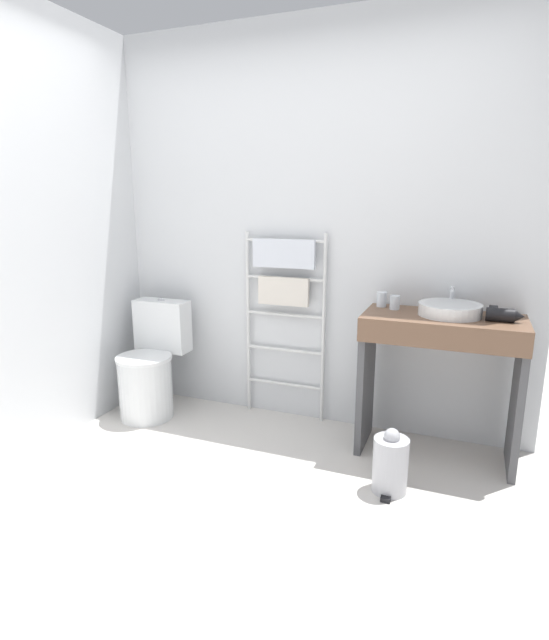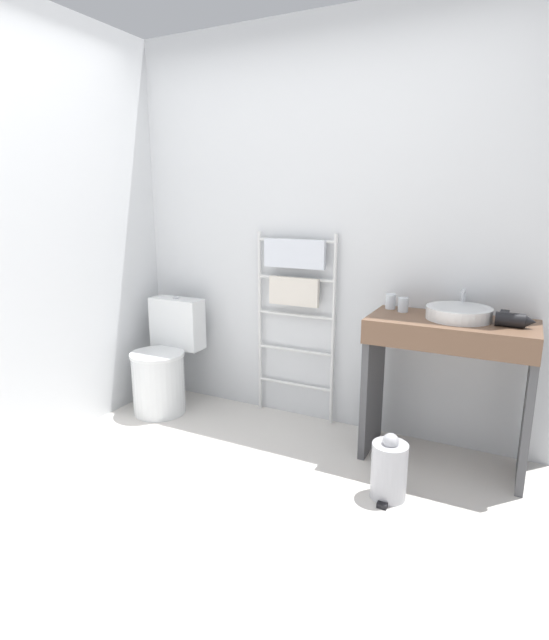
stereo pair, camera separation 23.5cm
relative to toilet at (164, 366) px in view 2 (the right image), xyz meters
The scene contains 12 objects.
ground_plane 1.59m from the toilet, 48.32° to the right, with size 12.00×12.00×0.00m, color silver.
wall_back 1.47m from the toilet, 21.80° to the left, with size 2.93×0.12×2.59m, color silver.
wall_side 1.11m from the toilet, 132.79° to the right, with size 0.12×2.24×2.59m, color silver.
toilet is the anchor object (origin of this frame).
towel_radiator 1.11m from the toilet, 18.75° to the left, with size 0.57×0.06×1.29m.
vanity_counter 1.94m from the toilet, ahead, with size 0.88×0.45×0.86m.
sink_basin 2.04m from the toilet, ahead, with size 0.35×0.35×0.07m.
faucet 2.07m from the toilet, ahead, with size 0.02×0.10×0.14m.
cup_near_wall 1.67m from the toilet, ahead, with size 0.06×0.06×0.09m.
cup_near_edge 1.74m from the toilet, ahead, with size 0.06×0.06×0.08m.
hair_dryer 2.29m from the toilet, ahead, with size 0.19×0.17×0.07m.
trash_bin 1.79m from the toilet, 12.17° to the right, with size 0.18×0.22×0.35m.
Camera 2 is at (1.22, -1.53, 1.49)m, focal length 28.00 mm.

